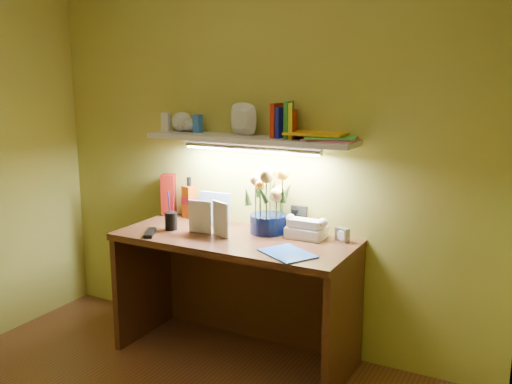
% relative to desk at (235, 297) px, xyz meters
% --- Properties ---
extents(desk, '(1.40, 0.60, 0.75)m').
position_rel_desk_xyz_m(desk, '(0.00, 0.00, 0.00)').
color(desk, '#3C1B10').
rests_on(desk, ground).
extents(flower_bouquet, '(0.25, 0.25, 0.38)m').
position_rel_desk_xyz_m(flower_bouquet, '(0.13, 0.17, 0.57)').
color(flower_bouquet, '#061139').
rests_on(flower_bouquet, desk).
extents(telephone, '(0.21, 0.16, 0.13)m').
position_rel_desk_xyz_m(telephone, '(0.38, 0.18, 0.44)').
color(telephone, white).
rests_on(telephone, desk).
extents(desk_clock, '(0.09, 0.07, 0.08)m').
position_rel_desk_xyz_m(desk_clock, '(0.58, 0.20, 0.41)').
color(desk_clock, '#AAAAAE').
rests_on(desk_clock, desk).
extents(whisky_bottle, '(0.09, 0.09, 0.27)m').
position_rel_desk_xyz_m(whisky_bottle, '(-0.48, 0.25, 0.51)').
color(whisky_bottle, '#9F3D07').
rests_on(whisky_bottle, desk).
extents(whisky_box, '(0.12, 0.12, 0.27)m').
position_rel_desk_xyz_m(whisky_box, '(-0.65, 0.25, 0.51)').
color(whisky_box, '#5D0D06').
rests_on(whisky_box, desk).
extents(pen_cup, '(0.09, 0.09, 0.18)m').
position_rel_desk_xyz_m(pen_cup, '(-0.41, -0.05, 0.47)').
color(pen_cup, black).
rests_on(pen_cup, desk).
extents(art_card, '(0.20, 0.05, 0.20)m').
position_rel_desk_xyz_m(art_card, '(-0.25, 0.19, 0.48)').
color(art_card, white).
rests_on(art_card, desk).
extents(tv_remote, '(0.13, 0.18, 0.02)m').
position_rel_desk_xyz_m(tv_remote, '(-0.46, -0.19, 0.38)').
color(tv_remote, black).
rests_on(tv_remote, desk).
extents(blue_folder, '(0.34, 0.32, 0.01)m').
position_rel_desk_xyz_m(blue_folder, '(0.41, -0.15, 0.38)').
color(blue_folder, blue).
rests_on(blue_folder, desk).
extents(desk_book_a, '(0.15, 0.03, 0.20)m').
position_rel_desk_xyz_m(desk_book_a, '(-0.29, -0.03, 0.47)').
color(desk_book_a, beige).
rests_on(desk_book_a, desk).
extents(desk_book_b, '(0.14, 0.08, 0.21)m').
position_rel_desk_xyz_m(desk_book_b, '(-0.14, -0.00, 0.48)').
color(desk_book_b, silver).
rests_on(desk_book_b, desk).
extents(wall_shelf, '(1.31, 0.30, 0.24)m').
position_rel_desk_xyz_m(wall_shelf, '(0.02, 0.18, 0.96)').
color(wall_shelf, silver).
rests_on(wall_shelf, ground).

